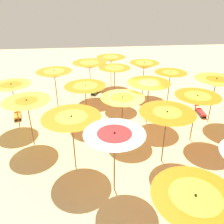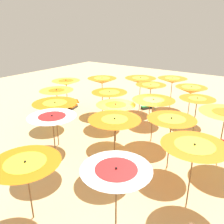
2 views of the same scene
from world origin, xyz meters
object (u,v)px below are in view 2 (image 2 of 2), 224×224
(beach_umbrella_5, at_px, (102,81))
(beach_ball, at_px, (151,100))
(beach_umbrella_4, at_px, (26,168))
(beach_umbrella_3, at_px, (52,121))
(lounger_2, at_px, (220,151))
(lounger_0, at_px, (148,106))
(beach_umbrella_6, at_px, (109,95))
(beach_umbrella_17, at_px, (197,101))
(beach_umbrella_14, at_px, (194,150))
(beach_umbrella_10, at_px, (140,81))
(beach_umbrella_0, at_px, (66,83))
(beach_umbrella_15, at_px, (172,81))
(lounger_1, at_px, (74,105))
(beach_umbrella_8, at_px, (115,123))
(beach_umbrella_7, at_px, (116,108))
(beach_umbrella_11, at_px, (151,87))
(beach_umbrella_16, at_px, (191,90))
(beach_umbrella_1, at_px, (57,93))
(beach_umbrella_2, at_px, (55,106))
(beach_umbrella_9, at_px, (116,174))
(beach_umbrella_13, at_px, (171,123))
(beach_umbrella_12, at_px, (153,103))

(beach_umbrella_5, xyz_separation_m, beach_ball, (3.97, -1.98, -2.13))
(beach_umbrella_4, xyz_separation_m, beach_umbrella_5, (9.36, 4.27, 0.35))
(beach_umbrella_3, bearing_deg, beach_umbrella_5, 21.01)
(lounger_2, height_order, beach_ball, lounger_2)
(lounger_0, bearing_deg, beach_ball, -133.88)
(beach_umbrella_6, xyz_separation_m, beach_umbrella_17, (1.10, -5.01, 0.21))
(beach_umbrella_14, relative_size, beach_ball, 7.91)
(beach_umbrella_6, bearing_deg, beach_umbrella_10, -5.66)
(beach_umbrella_17, bearing_deg, beach_umbrella_0, 97.64)
(beach_umbrella_15, relative_size, lounger_1, 1.98)
(lounger_2, bearing_deg, beach_umbrella_14, 1.60)
(beach_umbrella_8, bearing_deg, beach_umbrella_7, 33.26)
(beach_umbrella_10, bearing_deg, beach_umbrella_6, 174.34)
(beach_umbrella_10, relative_size, beach_umbrella_11, 1.00)
(beach_umbrella_6, height_order, beach_umbrella_14, beach_umbrella_14)
(beach_umbrella_5, bearing_deg, beach_umbrella_16, -72.18)
(beach_umbrella_0, bearing_deg, beach_umbrella_11, -69.05)
(beach_umbrella_4, relative_size, beach_umbrella_16, 0.93)
(beach_umbrella_7, xyz_separation_m, lounger_0, (5.80, 0.99, -1.70))
(beach_umbrella_0, height_order, beach_ball, beach_umbrella_0)
(beach_umbrella_1, height_order, beach_umbrella_15, beach_umbrella_15)
(beach_umbrella_2, relative_size, beach_umbrella_9, 1.09)
(beach_umbrella_4, xyz_separation_m, lounger_1, (8.65, 6.52, -1.73))
(beach_umbrella_3, distance_m, beach_umbrella_7, 3.62)
(beach_umbrella_5, height_order, beach_umbrella_9, beach_umbrella_5)
(beach_umbrella_4, distance_m, lounger_0, 12.09)
(beach_umbrella_5, relative_size, beach_umbrella_6, 1.14)
(beach_umbrella_4, xyz_separation_m, beach_umbrella_13, (5.32, -2.47, 0.22))
(beach_umbrella_4, relative_size, lounger_1, 1.88)
(beach_umbrella_1, height_order, beach_umbrella_4, beach_umbrella_1)
(beach_umbrella_2, distance_m, beach_umbrella_6, 3.93)
(beach_umbrella_3, height_order, beach_umbrella_11, beach_umbrella_3)
(lounger_1, bearing_deg, beach_umbrella_16, 94.46)
(beach_umbrella_5, xyz_separation_m, lounger_0, (2.47, -2.46, -2.08))
(beach_umbrella_8, height_order, beach_umbrella_10, beach_umbrella_10)
(beach_umbrella_12, xyz_separation_m, beach_ball, (6.10, 3.02, -2.04))
(beach_umbrella_4, height_order, beach_umbrella_12, beach_umbrella_12)
(beach_umbrella_7, distance_m, lounger_0, 6.12)
(beach_umbrella_10, xyz_separation_m, beach_umbrella_17, (-2.26, -4.68, -0.08))
(beach_umbrella_6, bearing_deg, beach_umbrella_17, -77.60)
(beach_umbrella_3, distance_m, beach_umbrella_6, 5.41)
(lounger_1, bearing_deg, beach_umbrella_6, 65.16)
(beach_umbrella_9, distance_m, beach_umbrella_14, 2.74)
(beach_umbrella_14, xyz_separation_m, lounger_1, (5.09, 10.46, -1.95))
(beach_umbrella_0, distance_m, beach_umbrella_6, 3.70)
(lounger_2, bearing_deg, beach_umbrella_4, -23.26)
(beach_umbrella_11, bearing_deg, beach_ball, 24.31)
(beach_umbrella_1, relative_size, beach_umbrella_16, 0.98)
(beach_umbrella_8, distance_m, lounger_2, 5.70)
(beach_umbrella_14, height_order, beach_umbrella_16, beach_umbrella_14)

